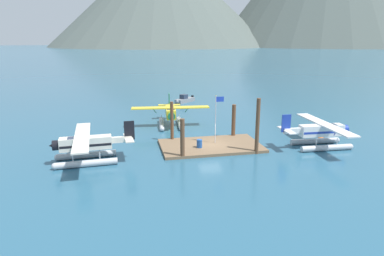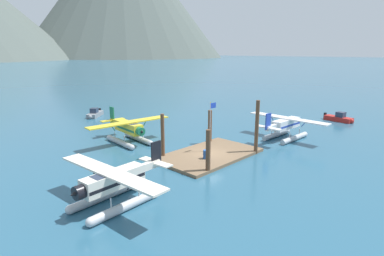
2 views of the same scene
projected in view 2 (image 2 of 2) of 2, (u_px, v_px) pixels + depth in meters
ground_plane at (209, 156)px, 33.24m from camera, size 1200.00×1200.00×0.00m
dock_platform at (209, 155)px, 33.20m from camera, size 10.95×6.52×0.30m
piling_near_left at (208, 152)px, 28.12m from camera, size 0.44×0.44×4.06m
piling_near_right at (257, 127)px, 33.31m from camera, size 0.40×0.40×5.83m
piling_far_left at (163, 136)px, 32.00m from camera, size 0.38×0.38×4.68m
piling_far_right at (210, 127)px, 37.32m from camera, size 0.47×0.47×4.05m
flagpole at (211, 120)px, 33.22m from camera, size 0.95×0.10×5.38m
fuel_drum at (206, 154)px, 31.48m from camera, size 0.62×0.62×0.88m
mooring_buoy at (277, 132)px, 41.75m from camera, size 0.68×0.68×0.68m
seaplane_white_stbd_aft at (286, 127)px, 39.42m from camera, size 7.98×10.45×3.84m
seaplane_yellow_bow_left at (129, 130)px, 37.66m from camera, size 10.49×7.96×3.84m
seaplane_cream_port_aft at (114, 185)px, 22.30m from camera, size 7.97×10.47×3.84m
boat_red_open_se at (339, 118)px, 49.59m from camera, size 2.12×4.86×1.50m
boat_grey_open_north at (95, 114)px, 53.00m from camera, size 4.19×3.84×1.50m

